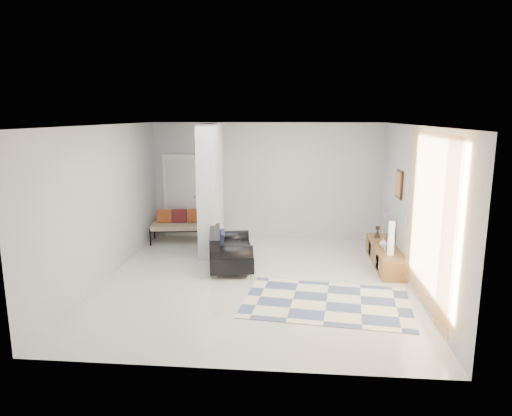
{
  "coord_description": "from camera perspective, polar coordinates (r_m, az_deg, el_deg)",
  "views": [
    {
      "loc": [
        0.72,
        -7.89,
        2.97
      ],
      "look_at": [
        -0.03,
        0.6,
        1.23
      ],
      "focal_mm": 32.0,
      "sensor_mm": 36.0,
      "label": 1
    }
  ],
  "objects": [
    {
      "name": "curtain",
      "position": [
        7.18,
        20.72,
        -1.45
      ],
      "size": [
        0.0,
        2.55,
        2.55
      ],
      "primitive_type": "plane",
      "rotation": [
        1.57,
        0.0,
        1.57
      ],
      "color": "#FFA443",
      "rests_on": "wall_right"
    },
    {
      "name": "media_console",
      "position": [
        9.57,
        15.77,
        -5.69
      ],
      "size": [
        0.45,
        2.05,
        0.8
      ],
      "color": "brown",
      "rests_on": "floor"
    },
    {
      "name": "daybed",
      "position": [
        11.0,
        -9.02,
        -1.99
      ],
      "size": [
        1.66,
        0.89,
        0.77
      ],
      "rotation": [
        0.0,
        0.0,
        0.15
      ],
      "color": "black",
      "rests_on": "floor"
    },
    {
      "name": "cylinder_lamp",
      "position": [
        8.85,
        16.54,
        -3.66
      ],
      "size": [
        0.12,
        0.12,
        0.64
      ],
      "primitive_type": "cylinder",
      "color": "silver",
      "rests_on": "media_console"
    },
    {
      "name": "bronze_figurine",
      "position": [
        10.07,
        14.95,
        -2.89
      ],
      "size": [
        0.15,
        0.15,
        0.26
      ],
      "primitive_type": null,
      "rotation": [
        0.0,
        0.0,
        -0.17
      ],
      "color": "#331F16",
      "rests_on": "media_console"
    },
    {
      "name": "hallway_door",
      "position": [
        11.38,
        -9.35,
        1.52
      ],
      "size": [
        0.85,
        0.06,
        2.04
      ],
      "primitive_type": "cube",
      "color": "white",
      "rests_on": "floor"
    },
    {
      "name": "wall_left",
      "position": [
        8.76,
        -18.35,
        0.63
      ],
      "size": [
        0.0,
        6.0,
        6.0
      ],
      "primitive_type": "plane",
      "rotation": [
        1.57,
        0.0,
        1.57
      ],
      "color": "#BBBDC0",
      "rests_on": "ground"
    },
    {
      "name": "loveseat",
      "position": [
        8.98,
        -3.52,
        -5.34
      ],
      "size": [
        1.04,
        1.51,
        0.76
      ],
      "rotation": [
        0.0,
        0.0,
        0.18
      ],
      "color": "silver",
      "rests_on": "floor"
    },
    {
      "name": "wall_front",
      "position": [
        5.18,
        -3.17,
        -6.11
      ],
      "size": [
        6.0,
        0.0,
        6.0
      ],
      "primitive_type": "plane",
      "rotation": [
        -1.57,
        0.0,
        0.0
      ],
      "color": "#BBBDC0",
      "rests_on": "ground"
    },
    {
      "name": "ceiling",
      "position": [
        7.92,
        -0.14,
        10.32
      ],
      "size": [
        6.0,
        6.0,
        0.0
      ],
      "primitive_type": "plane",
      "rotation": [
        3.14,
        0.0,
        0.0
      ],
      "color": "white",
      "rests_on": "wall_back"
    },
    {
      "name": "partition_column",
      "position": [
        9.79,
        -5.7,
        2.26
      ],
      "size": [
        0.35,
        1.2,
        2.8
      ],
      "primitive_type": "cube",
      "color": "silver",
      "rests_on": "floor"
    },
    {
      "name": "wall_right",
      "position": [
        8.29,
        19.15,
        -0.01
      ],
      "size": [
        0.0,
        6.0,
        6.0
      ],
      "primitive_type": "plane",
      "rotation": [
        1.57,
        0.0,
        -1.57
      ],
      "color": "#BBBDC0",
      "rests_on": "ground"
    },
    {
      "name": "area_rug",
      "position": [
        7.61,
        8.79,
        -11.53
      ],
      "size": [
        2.82,
        2.05,
        0.01
      ],
      "primitive_type": "cube",
      "rotation": [
        0.0,
        0.0,
        -0.11
      ],
      "color": "beige",
      "rests_on": "floor"
    },
    {
      "name": "vase",
      "position": [
        9.39,
        15.67,
        -4.22
      ],
      "size": [
        0.17,
        0.17,
        0.17
      ],
      "primitive_type": "imported",
      "rotation": [
        0.0,
        0.0,
        0.0
      ],
      "color": "silver",
      "rests_on": "media_console"
    },
    {
      "name": "wall_art",
      "position": [
        9.3,
        17.47,
        2.85
      ],
      "size": [
        0.04,
        0.45,
        0.55
      ],
      "primitive_type": "cube",
      "color": "black",
      "rests_on": "wall_right"
    },
    {
      "name": "floor",
      "position": [
        8.46,
        -0.13,
        -9.01
      ],
      "size": [
        6.0,
        6.0,
        0.0
      ],
      "primitive_type": "plane",
      "color": "silver",
      "rests_on": "ground"
    },
    {
      "name": "wall_back",
      "position": [
        11.02,
        1.29,
        3.36
      ],
      "size": [
        6.0,
        0.0,
        6.0
      ],
      "primitive_type": "plane",
      "rotation": [
        1.57,
        0.0,
        0.0
      ],
      "color": "#BBBDC0",
      "rests_on": "ground"
    }
  ]
}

